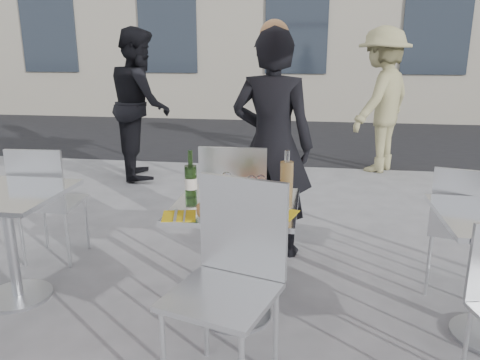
# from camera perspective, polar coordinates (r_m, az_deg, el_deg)

# --- Properties ---
(ground) EXTENTS (80.00, 80.00, 0.00)m
(ground) POSITION_cam_1_polar(r_m,az_deg,el_deg) (3.08, -0.44, -16.20)
(ground) COLOR slate
(street_asphalt) EXTENTS (24.00, 5.00, 0.00)m
(street_asphalt) POSITION_cam_1_polar(r_m,az_deg,el_deg) (9.24, 6.04, 5.38)
(street_asphalt) COLOR black
(street_asphalt) RESTS_ON ground
(main_table) EXTENTS (0.72, 0.72, 0.75)m
(main_table) POSITION_cam_1_polar(r_m,az_deg,el_deg) (2.83, -0.47, -6.88)
(main_table) COLOR #B7BABF
(main_table) RESTS_ON ground
(side_table_left) EXTENTS (0.72, 0.72, 0.75)m
(side_table_left) POSITION_cam_1_polar(r_m,az_deg,el_deg) (3.40, -26.41, -4.70)
(side_table_left) COLOR #B7BABF
(side_table_left) RESTS_ON ground
(chair_far) EXTENTS (0.47, 0.49, 1.00)m
(chair_far) POSITION_cam_1_polar(r_m,az_deg,el_deg) (3.30, -0.62, -2.55)
(chair_far) COLOR silver
(chair_far) RESTS_ON ground
(chair_near) EXTENTS (0.59, 0.59, 1.03)m
(chair_near) POSITION_cam_1_polar(r_m,az_deg,el_deg) (2.29, -1.05, -10.68)
(chair_near) COLOR silver
(chair_near) RESTS_ON ground
(side_chair_lfar) EXTENTS (0.45, 0.46, 0.93)m
(side_chair_lfar) POSITION_cam_1_polar(r_m,az_deg,el_deg) (3.85, -22.64, -1.77)
(side_chair_lfar) COLOR silver
(side_chair_lfar) RESTS_ON ground
(side_chair_rfar) EXTENTS (0.51, 0.52, 0.91)m
(side_chair_rfar) POSITION_cam_1_polar(r_m,az_deg,el_deg) (3.41, 25.53, -4.54)
(side_chair_rfar) COLOR silver
(side_chair_rfar) RESTS_ON ground
(woman_diner) EXTENTS (0.71, 0.52, 1.79)m
(woman_diner) POSITION_cam_1_polar(r_m,az_deg,el_deg) (3.70, 3.95, 4.24)
(woman_diner) COLOR black
(woman_diner) RESTS_ON ground
(pedestrian_a) EXTENTS (1.01, 1.13, 1.90)m
(pedestrian_a) POSITION_cam_1_polar(r_m,az_deg,el_deg) (6.22, -12.03, 9.05)
(pedestrian_a) COLOR black
(pedestrian_a) RESTS_ON ground
(pedestrian_b) EXTENTS (1.26, 1.44, 1.93)m
(pedestrian_b) POSITION_cam_1_polar(r_m,az_deg,el_deg) (6.66, 16.83, 9.25)
(pedestrian_b) COLOR #989162
(pedestrian_b) RESTS_ON ground
(pizza_near) EXTENTS (0.34, 0.34, 0.02)m
(pizza_near) POSITION_cam_1_polar(r_m,az_deg,el_deg) (2.66, -1.68, -3.33)
(pizza_near) COLOR tan
(pizza_near) RESTS_ON main_table
(pizza_far) EXTENTS (0.32, 0.32, 0.03)m
(pizza_far) POSITION_cam_1_polar(r_m,az_deg,el_deg) (2.93, 1.57, -1.41)
(pizza_far) COLOR white
(pizza_far) RESTS_ON main_table
(salad_plate) EXTENTS (0.22, 0.22, 0.09)m
(salad_plate) POSITION_cam_1_polar(r_m,az_deg,el_deg) (2.73, -0.76, -2.20)
(salad_plate) COLOR white
(salad_plate) RESTS_ON main_table
(wine_bottle) EXTENTS (0.07, 0.08, 0.29)m
(wine_bottle) POSITION_cam_1_polar(r_m,az_deg,el_deg) (2.84, -6.02, 0.05)
(wine_bottle) COLOR #2A4D1C
(wine_bottle) RESTS_ON main_table
(carafe) EXTENTS (0.08, 0.08, 0.29)m
(carafe) POSITION_cam_1_polar(r_m,az_deg,el_deg) (2.86, 5.70, 0.23)
(carafe) COLOR tan
(carafe) RESTS_ON main_table
(sugar_shaker) EXTENTS (0.06, 0.06, 0.11)m
(sugar_shaker) POSITION_cam_1_polar(r_m,az_deg,el_deg) (2.79, 4.04, -1.48)
(sugar_shaker) COLOR white
(sugar_shaker) RESTS_ON main_table
(wineglass_white_a) EXTENTS (0.07, 0.07, 0.16)m
(wineglass_white_a) POSITION_cam_1_polar(r_m,az_deg,el_deg) (2.77, -1.82, -0.37)
(wineglass_white_a) COLOR white
(wineglass_white_a) RESTS_ON main_table
(wineglass_white_b) EXTENTS (0.07, 0.07, 0.16)m
(wineglass_white_b) POSITION_cam_1_polar(r_m,az_deg,el_deg) (2.85, -1.65, 0.09)
(wineglass_white_b) COLOR white
(wineglass_white_b) RESTS_ON main_table
(wineglass_red_a) EXTENTS (0.07, 0.07, 0.16)m
(wineglass_red_a) POSITION_cam_1_polar(r_m,az_deg,el_deg) (2.77, 1.44, -0.38)
(wineglass_red_a) COLOR white
(wineglass_red_a) RESTS_ON main_table
(wineglass_red_b) EXTENTS (0.07, 0.07, 0.16)m
(wineglass_red_b) POSITION_cam_1_polar(r_m,az_deg,el_deg) (2.79, 2.56, -0.31)
(wineglass_red_b) COLOR white
(wineglass_red_b) RESTS_ON main_table
(napkin_left) EXTENTS (0.22, 0.22, 0.01)m
(napkin_left) POSITION_cam_1_polar(r_m,az_deg,el_deg) (2.56, -7.44, -4.34)
(napkin_left) COLOR gold
(napkin_left) RESTS_ON main_table
(napkin_right) EXTENTS (0.22, 0.22, 0.01)m
(napkin_right) POSITION_cam_1_polar(r_m,az_deg,el_deg) (2.59, 4.83, -4.05)
(napkin_right) COLOR gold
(napkin_right) RESTS_ON main_table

